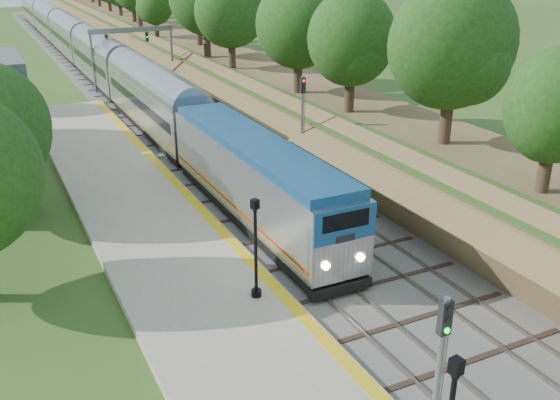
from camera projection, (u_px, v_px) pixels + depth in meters
name	position (u px, v px, depth m)	size (l,w,h in m)	color
trackbed	(120.00, 81.00, 67.70)	(9.50, 170.00, 0.28)	#4C4944
platform	(182.00, 267.00, 28.16)	(6.40, 68.00, 0.38)	gray
yellow_stripe	(240.00, 251.00, 29.26)	(0.55, 68.00, 0.01)	gold
embankment	(193.00, 57.00, 70.39)	(10.64, 170.00, 11.70)	brown
signal_gantry	(132.00, 42.00, 61.93)	(8.40, 0.38, 6.20)	slate
trees_behind_platform	(16.00, 165.00, 27.96)	(7.82, 53.32, 7.21)	#332316
train	(85.00, 51.00, 72.98)	(2.93, 117.37, 4.30)	black
lamppost_far	(256.00, 254.00, 24.77)	(0.42, 0.42, 4.26)	black
signal_platform	(439.00, 369.00, 15.75)	(0.32, 0.25, 5.46)	slate
signal_farside	(302.00, 113.00, 39.69)	(0.33, 0.26, 6.01)	slate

